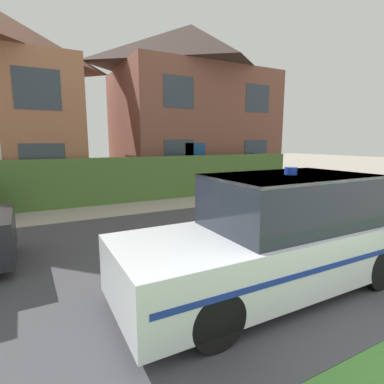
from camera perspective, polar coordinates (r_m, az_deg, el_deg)
The scene contains 4 objects.
road_strip at distance 6.41m, azimuth 5.05°, elevation -10.05°, with size 28.00×6.85×0.01m, color #424247.
garden_hedge at distance 11.17m, azimuth -12.29°, elevation 2.37°, with size 14.57×0.70×1.59m, color #4C7233.
police_car at distance 4.55m, azimuth 15.98°, elevation -8.19°, with size 4.56×1.63×1.79m.
house_right at distance 16.62m, azimuth -0.15°, elevation 16.38°, with size 8.00×6.06×8.08m.
Camera 1 is at (-3.30, -0.89, 2.16)m, focal length 28.00 mm.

